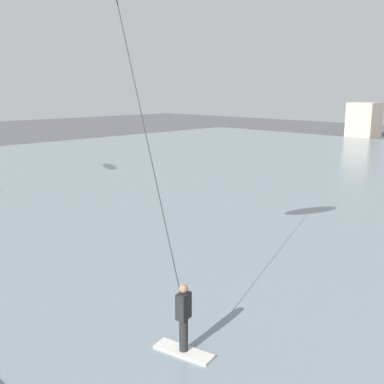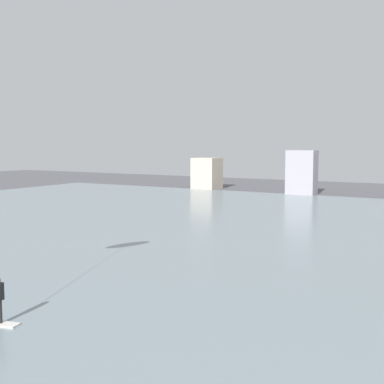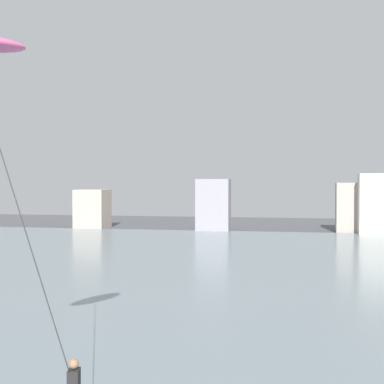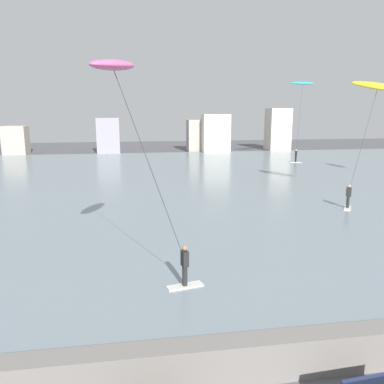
% 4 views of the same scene
% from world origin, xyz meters
% --- Properties ---
extents(kitesurfer_pink, '(4.08, 2.92, 8.36)m').
position_xyz_m(kitesurfer_pink, '(-3.22, 9.43, 7.27)').
color(kitesurfer_pink, silver).
rests_on(kitesurfer_pink, water_bay).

